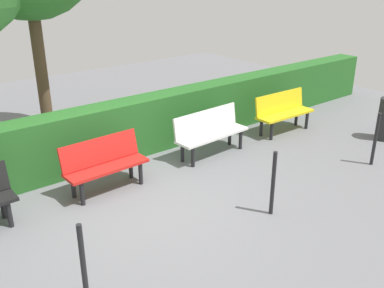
% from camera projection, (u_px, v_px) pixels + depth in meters
% --- Properties ---
extents(ground_plane, '(18.24, 18.24, 0.00)m').
position_uv_depth(ground_plane, '(139.00, 204.00, 6.68)').
color(ground_plane, slate).
extents(bench_yellow, '(1.46, 0.49, 0.86)m').
position_uv_depth(bench_yellow, '(283.00, 111.00, 9.48)').
color(bench_yellow, yellow).
rests_on(bench_yellow, ground_plane).
extents(bench_white, '(1.59, 0.52, 0.86)m').
position_uv_depth(bench_white, '(210.00, 131.00, 8.31)').
color(bench_white, white).
rests_on(bench_white, ground_plane).
extents(bench_red, '(1.39, 0.51, 0.86)m').
position_uv_depth(bench_red, '(104.00, 162.00, 6.97)').
color(bench_red, red).
rests_on(bench_red, ground_plane).
extents(hedge_row, '(14.24, 0.54, 1.09)m').
position_uv_depth(hedge_row, '(134.00, 127.00, 8.31)').
color(hedge_row, '#266023').
rests_on(hedge_row, ground_plane).
extents(railing_post_near, '(0.06, 0.06, 1.00)m').
position_uv_depth(railing_post_near, '(375.00, 139.00, 7.85)').
color(railing_post_near, black).
rests_on(railing_post_near, ground_plane).
extents(railing_post_mid, '(0.06, 0.06, 1.00)m').
position_uv_depth(railing_post_mid, '(273.00, 183.00, 6.25)').
color(railing_post_mid, black).
rests_on(railing_post_mid, ground_plane).
extents(railing_post_far, '(0.06, 0.06, 1.00)m').
position_uv_depth(railing_post_far, '(83.00, 265.00, 4.54)').
color(railing_post_far, black).
rests_on(railing_post_far, ground_plane).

